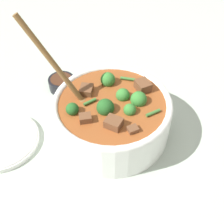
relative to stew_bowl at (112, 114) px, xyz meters
The scene contains 4 objects.
ground_plane 0.06m from the stew_bowl, 116.24° to the right, with size 4.00×4.00×0.00m, color #ADBCAD.
stew_bowl is the anchor object (origin of this frame).
condiment_bowl 0.22m from the stew_bowl, 38.85° to the left, with size 0.07×0.07×0.04m.
empty_plate 0.28m from the stew_bowl, 95.20° to the left, with size 0.18×0.18×0.02m.
Camera 1 is at (-0.46, 0.02, 0.55)m, focal length 45.00 mm.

